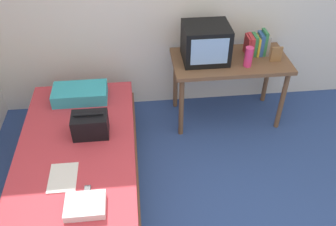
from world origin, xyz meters
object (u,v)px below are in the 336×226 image
(pillow, at_px, (80,94))
(picture_frame, at_px, (276,54))
(desk, at_px, (230,67))
(tv, at_px, (206,43))
(remote_dark, at_px, (87,195))
(magazine, at_px, (63,177))
(bed, at_px, (79,171))
(folded_towel, at_px, (85,206))
(water_bottle, at_px, (248,57))
(handbag, at_px, (90,125))
(book_row, at_px, (257,44))

(pillow, bearing_deg, picture_frame, 2.69)
(desk, height_order, tv, tv)
(remote_dark, bearing_deg, magazine, 135.61)
(tv, bearing_deg, remote_dark, -128.36)
(remote_dark, bearing_deg, desk, 45.06)
(bed, bearing_deg, folded_towel, -77.53)
(pillow, height_order, folded_towel, pillow)
(water_bottle, bearing_deg, tv, 156.73)
(pillow, relative_size, handbag, 1.71)
(picture_frame, height_order, pillow, picture_frame)
(book_row, xyz_separation_m, picture_frame, (0.15, -0.16, -0.03))
(handbag, xyz_separation_m, magazine, (-0.19, -0.48, -0.10))
(pillow, xyz_separation_m, remote_dark, (0.14, -1.19, -0.05))
(bed, relative_size, pillow, 3.91)
(desk, bearing_deg, picture_frame, -10.63)
(tv, distance_m, pillow, 1.30)
(magazine, bearing_deg, folded_towel, -57.50)
(pillow, bearing_deg, bed, -89.48)
(desk, bearing_deg, book_row, 16.49)
(water_bottle, relative_size, handbag, 0.66)
(remote_dark, bearing_deg, folded_towel, -91.51)
(handbag, height_order, magazine, handbag)
(water_bottle, bearing_deg, magazine, -148.44)
(water_bottle, distance_m, picture_frame, 0.31)
(picture_frame, relative_size, folded_towel, 0.54)
(water_bottle, bearing_deg, folded_towel, -138.22)
(water_bottle, xyz_separation_m, remote_dark, (-1.49, -1.22, -0.34))
(desk, height_order, picture_frame, picture_frame)
(bed, relative_size, desk, 1.72)
(handbag, relative_size, magazine, 1.03)
(bed, relative_size, handbag, 6.67)
(desk, distance_m, remote_dark, 1.93)
(tv, bearing_deg, water_bottle, -23.27)
(bed, xyz_separation_m, book_row, (1.77, 0.97, 0.60))
(magazine, bearing_deg, remote_dark, -44.39)
(book_row, height_order, folded_towel, book_row)
(desk, xyz_separation_m, remote_dark, (-1.36, -1.36, -0.15))
(water_bottle, xyz_separation_m, book_row, (0.15, 0.22, 0.01))
(water_bottle, height_order, pillow, water_bottle)
(remote_dark, bearing_deg, pillow, 96.58)
(book_row, height_order, magazine, book_row)
(desk, xyz_separation_m, handbag, (-1.36, -0.69, -0.06))
(pillow, relative_size, folded_towel, 1.83)
(picture_frame, bearing_deg, folded_towel, -142.14)
(picture_frame, relative_size, magazine, 0.52)
(picture_frame, xyz_separation_m, pillow, (-1.92, -0.09, -0.26))
(picture_frame, relative_size, remote_dark, 0.97)
(tv, xyz_separation_m, water_bottle, (0.39, -0.17, -0.08))
(tv, xyz_separation_m, handbag, (-1.10, -0.72, -0.33))
(desk, bearing_deg, tv, 174.07)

